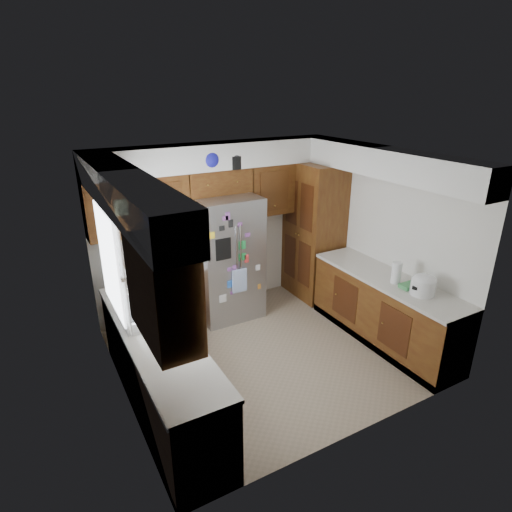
# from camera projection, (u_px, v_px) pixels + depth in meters

# --- Properties ---
(floor) EXTENTS (3.60, 3.60, 0.00)m
(floor) POSITION_uv_depth(u_px,v_px,m) (269.00, 353.00, 5.52)
(floor) COLOR gray
(floor) RESTS_ON ground
(room_shell) EXTENTS (3.64, 3.24, 2.52)m
(room_shell) POSITION_uv_depth(u_px,v_px,m) (247.00, 211.00, 5.10)
(room_shell) COLOR silver
(room_shell) RESTS_ON ground
(left_counter_run) EXTENTS (1.36, 3.20, 0.92)m
(left_counter_run) POSITION_uv_depth(u_px,v_px,m) (163.00, 354.00, 4.77)
(left_counter_run) COLOR #48210D
(left_counter_run) RESTS_ON ground
(right_counter_run) EXTENTS (0.63, 2.25, 0.92)m
(right_counter_run) POSITION_uv_depth(u_px,v_px,m) (384.00, 312.00, 5.66)
(right_counter_run) COLOR #48210D
(right_counter_run) RESTS_ON ground
(pantry) EXTENTS (0.60, 0.90, 2.15)m
(pantry) POSITION_uv_depth(u_px,v_px,m) (314.00, 231.00, 6.74)
(pantry) COLOR #48210D
(pantry) RESTS_ON ground
(fridge) EXTENTS (0.90, 0.79, 1.80)m
(fridge) POSITION_uv_depth(u_px,v_px,m) (227.00, 258.00, 6.17)
(fridge) COLOR gray
(fridge) RESTS_ON ground
(bridge_cabinet) EXTENTS (0.96, 0.34, 0.35)m
(bridge_cabinet) POSITION_uv_depth(u_px,v_px,m) (218.00, 181.00, 5.95)
(bridge_cabinet) COLOR #48210D
(bridge_cabinet) RESTS_ON fridge
(fridge_top_items) EXTENTS (0.67, 0.33, 0.31)m
(fridge_top_items) POSITION_uv_depth(u_px,v_px,m) (220.00, 159.00, 5.77)
(fridge_top_items) COLOR #1C1CB5
(fridge_top_items) RESTS_ON bridge_cabinet
(sink_assembly) EXTENTS (0.52, 0.70, 0.37)m
(sink_assembly) POSITION_uv_depth(u_px,v_px,m) (144.00, 310.00, 4.56)
(sink_assembly) COLOR silver
(sink_assembly) RESTS_ON left_counter_run
(left_counter_clutter) EXTENTS (0.35, 0.86, 0.38)m
(left_counter_clutter) POSITION_uv_depth(u_px,v_px,m) (130.00, 278.00, 5.15)
(left_counter_clutter) COLOR black
(left_counter_clutter) RESTS_ON left_counter_run
(rice_cooker) EXTENTS (0.29, 0.28, 0.25)m
(rice_cooker) POSITION_uv_depth(u_px,v_px,m) (423.00, 284.00, 5.00)
(rice_cooker) COLOR white
(rice_cooker) RESTS_ON right_counter_run
(paper_towel) EXTENTS (0.12, 0.12, 0.27)m
(paper_towel) POSITION_uv_depth(u_px,v_px,m) (396.00, 273.00, 5.29)
(paper_towel) COLOR white
(paper_towel) RESTS_ON right_counter_run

